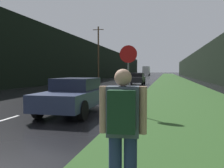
% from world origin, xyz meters
% --- Properties ---
extents(grass_verge, '(6.00, 240.00, 0.02)m').
position_xyz_m(grass_verge, '(6.86, 40.00, 0.01)').
color(grass_verge, '#2D5123').
rests_on(grass_verge, ground_plane).
extents(lane_stripe_c, '(0.12, 3.00, 0.01)m').
position_xyz_m(lane_stripe_c, '(0.00, 12.16, 0.00)').
color(lane_stripe_c, silver).
rests_on(lane_stripe_c, ground_plane).
extents(lane_stripe_d, '(0.12, 3.00, 0.01)m').
position_xyz_m(lane_stripe_d, '(0.00, 19.16, 0.00)').
color(lane_stripe_d, silver).
rests_on(lane_stripe_d, ground_plane).
extents(treeline_far_side, '(2.00, 140.00, 7.50)m').
position_xyz_m(treeline_far_side, '(-9.86, 50.00, 3.75)').
color(treeline_far_side, black).
rests_on(treeline_far_side, ground_plane).
extents(treeline_near_side, '(2.00, 140.00, 6.06)m').
position_xyz_m(treeline_near_side, '(12.86, 50.00, 3.03)').
color(treeline_near_side, black).
rests_on(treeline_near_side, ground_plane).
extents(utility_pole_far, '(1.80, 0.24, 9.01)m').
position_xyz_m(utility_pole_far, '(-5.29, 36.23, 4.64)').
color(utility_pole_far, '#4C3823').
rests_on(utility_pole_far, ground_plane).
extents(stop_sign, '(0.71, 0.07, 2.78)m').
position_xyz_m(stop_sign, '(4.13, 8.01, 1.72)').
color(stop_sign, slate).
rests_on(stop_sign, ground_plane).
extents(hitchhiker_with_backpack, '(0.61, 0.45, 1.77)m').
position_xyz_m(hitchhiker_with_backpack, '(5.09, 1.48, 1.01)').
color(hitchhiker_with_backpack, navy).
rests_on(hitchhiker_with_backpack, ground_plane).
extents(car_passing_near, '(1.93, 4.47, 1.44)m').
position_xyz_m(car_passing_near, '(1.93, 7.75, 0.74)').
color(car_passing_near, '#2D3856').
rests_on(car_passing_near, ground_plane).
extents(car_passing_far, '(1.96, 4.47, 1.50)m').
position_xyz_m(car_passing_far, '(1.93, 28.99, 0.76)').
color(car_passing_far, black).
rests_on(car_passing_far, ground_plane).
extents(delivery_truck, '(2.50, 8.59, 3.55)m').
position_xyz_m(delivery_truck, '(-1.93, 92.22, 1.87)').
color(delivery_truck, gray).
rests_on(delivery_truck, ground_plane).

